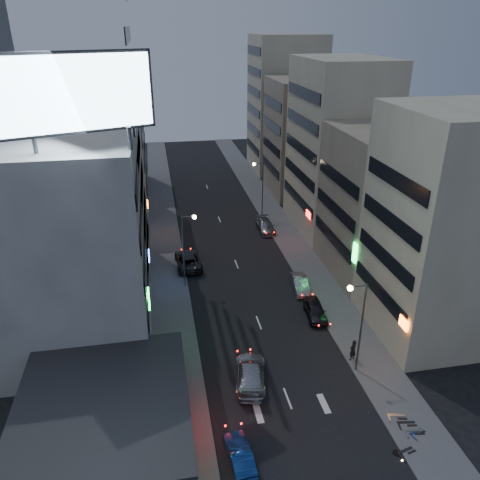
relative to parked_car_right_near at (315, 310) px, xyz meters
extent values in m
plane|color=black|center=(-5.53, -13.98, -0.74)|extent=(180.00, 180.00, 0.00)
cube|color=#4C4C4F|center=(-13.53, 16.02, -0.68)|extent=(4.00, 120.00, 0.12)
cube|color=#4C4C4F|center=(2.47, 16.02, -0.68)|extent=(4.00, 120.00, 0.12)
cube|color=beige|center=(-19.53, -11.98, 1.06)|extent=(8.00, 12.00, 3.60)
cube|color=black|center=(-18.53, -11.98, 3.01)|extent=(11.00, 13.00, 0.25)
cube|color=black|center=(-14.43, -11.98, 2.36)|extent=(0.12, 4.00, 0.90)
cube|color=#FF1E14|center=(-14.35, -11.98, 2.36)|extent=(0.04, 3.70, 0.70)
cube|color=#B9B9B4|center=(-22.53, 6.02, 8.26)|extent=(14.00, 24.00, 18.00)
cube|color=beige|center=(9.47, -3.48, 9.26)|extent=(10.00, 11.00, 20.00)
cube|color=tan|center=(9.97, 8.02, 7.26)|extent=(11.00, 12.00, 16.00)
cube|color=beige|center=(9.47, 21.02, 10.26)|extent=(10.00, 14.00, 22.00)
cube|color=#B9B9B4|center=(-21.03, 31.02, 9.26)|extent=(11.00, 10.00, 20.00)
cube|color=gray|center=(-21.53, 44.02, 6.76)|extent=(12.00, 10.00, 15.00)
cube|color=tan|center=(9.97, 36.02, 8.26)|extent=(11.00, 12.00, 18.00)
cube|color=beige|center=(10.47, 50.02, 11.26)|extent=(12.00, 12.00, 24.00)
cylinder|color=#595B60|center=(-21.53, -3.98, 18.01)|extent=(0.30, 0.30, 1.50)
cylinder|color=#595B60|center=(-15.53, -3.98, 18.01)|extent=(0.30, 0.30, 1.50)
cube|color=black|center=(-18.53, -3.98, 20.96)|extent=(9.52, 3.75, 5.00)
cube|color=#AFD6EA|center=(-18.45, -4.19, 20.96)|extent=(9.04, 3.34, 4.60)
cylinder|color=#595B60|center=(0.77, -7.98, 3.38)|extent=(0.16, 0.16, 8.00)
cylinder|color=#595B60|center=(0.07, -7.98, 7.28)|extent=(1.40, 0.10, 0.10)
sphere|color=#FFD88C|center=(-0.53, -7.98, 7.18)|extent=(0.44, 0.44, 0.44)
cylinder|color=#595B60|center=(-11.83, 8.02, 3.38)|extent=(0.16, 0.16, 8.00)
cylinder|color=#595B60|center=(-11.13, 8.02, 7.28)|extent=(1.40, 0.10, 0.10)
sphere|color=#FFD88C|center=(-10.53, 8.02, 7.18)|extent=(0.44, 0.44, 0.44)
cylinder|color=#595B60|center=(0.77, 26.02, 3.38)|extent=(0.16, 0.16, 8.00)
cylinder|color=#595B60|center=(0.07, 26.02, 7.28)|extent=(1.40, 0.10, 0.10)
sphere|color=#FFD88C|center=(-0.53, 26.02, 7.18)|extent=(0.44, 0.44, 0.44)
imported|color=black|center=(0.00, 0.00, 0.00)|extent=(2.16, 4.48, 1.48)
imported|color=#A6A9AF|center=(0.07, 5.11, -0.03)|extent=(1.91, 4.40, 1.41)
imported|color=#232328|center=(-11.13, 12.53, 0.08)|extent=(3.00, 6.02, 1.64)
imported|color=gray|center=(0.07, 20.84, -0.01)|extent=(2.15, 5.05, 1.45)
imported|color=navy|center=(-10.12, -14.81, -0.09)|extent=(1.69, 4.05, 1.30)
imported|color=#AFB0B8|center=(-7.90, -7.65, 0.07)|extent=(3.32, 5.90, 1.61)
imported|color=black|center=(0.95, -6.73, 0.35)|extent=(0.84, 0.72, 1.93)
camera|label=1|loc=(-13.97, -35.78, 24.96)|focal=35.00mm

